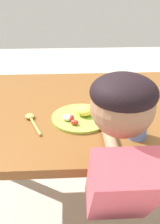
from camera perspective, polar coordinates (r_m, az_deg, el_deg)
The scene contains 7 objects.
ground_plane at distance 1.69m, azimuth 1.48°, elevation -21.37°, with size 8.00×8.00×0.00m, color beige.
dining_table at distance 1.26m, azimuth 1.85°, elevation -1.66°, with size 1.31×0.91×0.74m.
plate at distance 1.10m, azimuth 0.19°, elevation -0.91°, with size 0.25×0.25×0.06m.
fork at distance 1.12m, azimuth 8.73°, elevation -1.47°, with size 0.03×0.20×0.01m.
spoon at distance 1.11m, azimuth -10.83°, elevation -1.72°, with size 0.09×0.18×0.02m.
drinking_cup at distance 0.99m, azimuth 12.92°, elevation -2.81°, with size 0.07×0.07×0.11m, color #587DD3.
person at distance 0.87m, azimuth 8.79°, elevation -23.43°, with size 0.21×0.47×1.07m.
Camera 1 is at (-0.10, -1.09, 1.29)m, focal length 40.49 mm.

